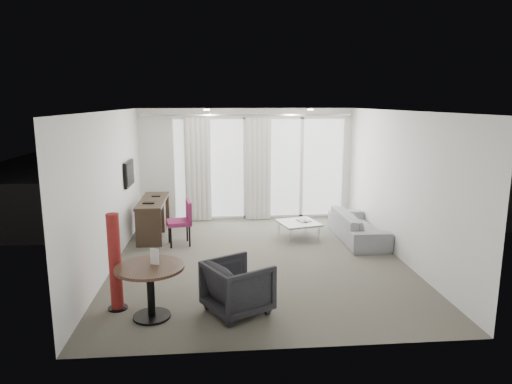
{
  "coord_description": "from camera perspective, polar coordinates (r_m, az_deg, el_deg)",
  "views": [
    {
      "loc": [
        -0.73,
        -7.67,
        2.76
      ],
      "look_at": [
        0.0,
        0.6,
        1.1
      ],
      "focal_mm": 32.0,
      "sensor_mm": 36.0,
      "label": 1
    }
  ],
  "objects": [
    {
      "name": "ceiling",
      "position": [
        7.71,
        0.4,
        10.12
      ],
      "size": [
        5.0,
        6.0,
        0.0
      ],
      "primitive_type": "cube",
      "color": "white",
      "rests_on": "ground"
    },
    {
      "name": "menu_card",
      "position": [
        6.06,
        -12.52,
        -8.65
      ],
      "size": [
        0.11,
        0.06,
        0.21
      ],
      "primitive_type": null,
      "rotation": [
        0.0,
        0.0,
        -0.35
      ],
      "color": "white",
      "rests_on": "round_table"
    },
    {
      "name": "terrace_slab",
      "position": [
        12.54,
        -0.2,
        -1.7
      ],
      "size": [
        5.6,
        3.0,
        0.12
      ],
      "primitive_type": "cube",
      "color": "#4D4D50",
      "rests_on": "ground"
    },
    {
      "name": "tub_armchair",
      "position": [
        6.15,
        -2.3,
        -11.77
      ],
      "size": [
        1.04,
        1.03,
        0.7
      ],
      "primitive_type": "imported",
      "rotation": [
        0.0,
        0.0,
        2.09
      ],
      "color": "black",
      "rests_on": "floor"
    },
    {
      "name": "magazine",
      "position": [
        9.47,
        5.97,
        -3.45
      ],
      "size": [
        0.32,
        0.35,
        0.02
      ],
      "primitive_type": null,
      "rotation": [
        0.0,
        0.0,
        0.35
      ],
      "color": "gray",
      "rests_on": "coffee_table"
    },
    {
      "name": "tv",
      "position": [
        9.39,
        -15.58,
        2.25
      ],
      "size": [
        0.05,
        0.8,
        0.5
      ],
      "primitive_type": null,
      "color": "black",
      "rests_on": "wall_left"
    },
    {
      "name": "desk_chair",
      "position": [
        8.99,
        -9.62,
        -3.85
      ],
      "size": [
        0.55,
        0.53,
        0.87
      ],
      "primitive_type": null,
      "rotation": [
        0.0,
        0.0,
        0.19
      ],
      "color": "#832251",
      "rests_on": "floor"
    },
    {
      "name": "window_frame",
      "position": [
        10.81,
        0.48,
        3.0
      ],
      "size": [
        4.1,
        0.06,
        2.44
      ],
      "primitive_type": null,
      "color": "white",
      "rests_on": "ground"
    },
    {
      "name": "sofa",
      "position": [
        9.46,
        12.62,
        -4.18
      ],
      "size": [
        0.75,
        1.92,
        0.56
      ],
      "primitive_type": "imported",
      "rotation": [
        0.0,
        0.0,
        1.57
      ],
      "color": "gray",
      "rests_on": "floor"
    },
    {
      "name": "downlight_a",
      "position": [
        9.28,
        -6.19,
        10.19
      ],
      "size": [
        0.12,
        0.12,
        0.02
      ],
      "primitive_type": "cylinder",
      "color": "#FFE0B2",
      "rests_on": "ceiling"
    },
    {
      "name": "balustrade",
      "position": [
        13.85,
        -0.71,
        1.9
      ],
      "size": [
        5.5,
        0.06,
        1.05
      ],
      "primitive_type": null,
      "color": "#B2B2B7",
      "rests_on": "terrace_slab"
    },
    {
      "name": "curtain_left",
      "position": [
        10.62,
        -7.26,
        2.76
      ],
      "size": [
        0.6,
        0.2,
        2.38
      ],
      "primitive_type": null,
      "color": "silver",
      "rests_on": "ground"
    },
    {
      "name": "desk",
      "position": [
        9.7,
        -12.68,
        -3.16
      ],
      "size": [
        0.51,
        1.64,
        0.77
      ],
      "primitive_type": null,
      "color": "#32261B",
      "rests_on": "floor"
    },
    {
      "name": "rattan_table",
      "position": [
        11.9,
        6.9,
        -0.95
      ],
      "size": [
        0.61,
        0.61,
        0.51
      ],
      "primitive_type": null,
      "rotation": [
        0.0,
        0.0,
        0.23
      ],
      "color": "brown",
      "rests_on": "terrace_slab"
    },
    {
      "name": "wall_right",
      "position": [
        8.45,
        17.51,
        0.83
      ],
      "size": [
        0.0,
        6.0,
        2.6
      ],
      "primitive_type": "cube",
      "color": "silver",
      "rests_on": "ground"
    },
    {
      "name": "downlight_b",
      "position": [
        9.47,
        6.82,
        10.19
      ],
      "size": [
        0.12,
        0.12,
        0.02
      ],
      "primitive_type": "cylinder",
      "color": "#FFE0B2",
      "rests_on": "ceiling"
    },
    {
      "name": "round_table",
      "position": [
        6.15,
        -13.01,
        -12.08
      ],
      "size": [
        1.12,
        1.12,
        0.7
      ],
      "primitive_type": null,
      "rotation": [
        0.0,
        0.0,
        0.35
      ],
      "color": "#402A1D",
      "rests_on": "floor"
    },
    {
      "name": "coffee_table",
      "position": [
        9.4,
        5.33,
        -4.75
      ],
      "size": [
        0.91,
        0.91,
        0.34
      ],
      "primitive_type": null,
      "rotation": [
        0.0,
        0.0,
        0.24
      ],
      "color": "gray",
      "rests_on": "floor"
    },
    {
      "name": "curtain_right",
      "position": [
        10.65,
        0.29,
        2.88
      ],
      "size": [
        0.6,
        0.2,
        2.38
      ],
      "primitive_type": null,
      "color": "silver",
      "rests_on": "ground"
    },
    {
      "name": "wall_front",
      "position": [
        4.95,
        3.68,
        -5.86
      ],
      "size": [
        5.0,
        0.0,
        2.6
      ],
      "primitive_type": "cube",
      "color": "silver",
      "rests_on": "ground"
    },
    {
      "name": "curtain_track",
      "position": [
        10.52,
        -1.08,
        9.61
      ],
      "size": [
        4.8,
        0.04,
        0.04
      ],
      "primitive_type": null,
      "color": "#B2B2B7",
      "rests_on": "ceiling"
    },
    {
      "name": "wall_left",
      "position": [
        8.01,
        -17.72,
        0.26
      ],
      "size": [
        0.0,
        6.0,
        2.6
      ],
      "primitive_type": "cube",
      "color": "silver",
      "rests_on": "ground"
    },
    {
      "name": "floor",
      "position": [
        8.19,
        0.37,
        -8.4
      ],
      "size": [
        5.0,
        6.0,
        0.0
      ],
      "primitive_type": "cube",
      "color": "#565247",
      "rests_on": "ground"
    },
    {
      "name": "rattan_chair_a",
      "position": [
        12.23,
        0.79,
        0.33
      ],
      "size": [
        0.66,
        0.66,
        0.87
      ],
      "primitive_type": null,
      "rotation": [
        0.0,
        0.0,
        -0.12
      ],
      "color": "brown",
      "rests_on": "terrace_slab"
    },
    {
      "name": "remote",
      "position": [
        9.38,
        6.14,
        -3.59
      ],
      "size": [
        0.06,
        0.15,
        0.02
      ],
      "primitive_type": null,
      "rotation": [
        0.0,
        0.0,
        0.09
      ],
      "color": "black",
      "rests_on": "coffee_table"
    },
    {
      "name": "window_panel",
      "position": [
        10.82,
        0.47,
        3.01
      ],
      "size": [
        4.0,
        0.02,
        2.38
      ],
      "primitive_type": null,
      "color": "white",
      "rests_on": "ground"
    },
    {
      "name": "rattan_chair_b",
      "position": [
        12.31,
        8.01,
        0.29
      ],
      "size": [
        0.63,
        0.63,
        0.87
      ],
      "primitive_type": null,
      "rotation": [
        0.0,
        0.0,
        0.07
      ],
      "color": "brown",
      "rests_on": "terrace_slab"
    },
    {
      "name": "red_lamp",
      "position": [
        6.39,
        -17.21,
        -8.38
      ],
      "size": [
        0.28,
        0.28,
        1.32
      ],
      "primitive_type": "cylinder",
      "rotation": [
        0.0,
        0.0,
        -0.06
      ],
      "color": "maroon",
      "rests_on": "floor"
    }
  ]
}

